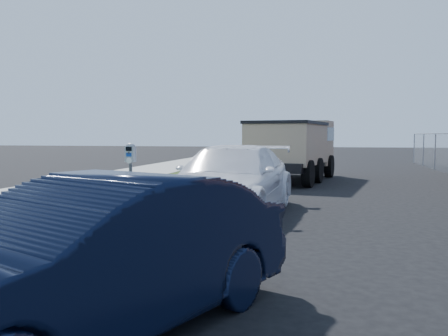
% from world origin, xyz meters
% --- Properties ---
extents(ground, '(120.00, 120.00, 0.00)m').
position_xyz_m(ground, '(0.00, 0.00, 0.00)').
color(ground, black).
rests_on(ground, ground).
extents(streetside, '(6.12, 50.00, 0.15)m').
position_xyz_m(streetside, '(-5.57, 2.00, 0.07)').
color(streetside, gray).
rests_on(streetside, ground).
extents(parking_meter, '(0.21, 0.15, 1.44)m').
position_xyz_m(parking_meter, '(-2.94, -0.53, 1.17)').
color(parking_meter, '#3F4247').
rests_on(parking_meter, ground).
extents(white_wagon, '(2.45, 5.31, 1.50)m').
position_xyz_m(white_wagon, '(-1.21, 0.80, 0.75)').
color(white_wagon, white).
rests_on(white_wagon, ground).
extents(navy_sedan, '(2.94, 4.41, 1.38)m').
position_xyz_m(navy_sedan, '(-1.06, -5.58, 0.69)').
color(navy_sedan, black).
rests_on(navy_sedan, ground).
extents(dump_truck, '(3.16, 6.16, 2.31)m').
position_xyz_m(dump_truck, '(-0.43, 9.10, 1.30)').
color(dump_truck, black).
rests_on(dump_truck, ground).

